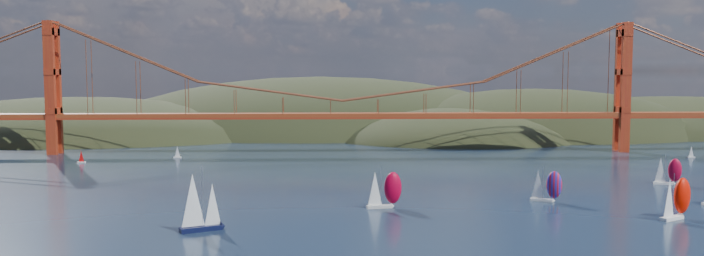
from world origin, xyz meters
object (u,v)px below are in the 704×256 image
sloop_navy (199,203)px  racer_rwb (546,185)px  racer_1 (675,198)px  racer_3 (667,171)px  racer_0 (383,189)px

sloop_navy → racer_rwb: (85.55, 30.56, -1.78)m
racer_rwb → sloop_navy: bearing=-136.8°
racer_1 → racer_rwb: bearing=105.9°
racer_rwb → racer_3: bearing=52.6°
sloop_navy → racer_3: sloop_navy is taller
racer_0 → racer_rwb: (43.65, 7.03, -0.48)m
sloop_navy → racer_rwb: bearing=-6.4°
racer_0 → sloop_navy: bearing=-159.9°
racer_0 → racer_3: (89.39, 32.41, -0.59)m
racer_3 → racer_0: bearing=-145.9°
racer_0 → racer_3: size_ratio=1.14×
sloop_navy → racer_1: sloop_navy is taller
racer_1 → racer_rwb: (-23.12, 22.96, -0.75)m
racer_3 → racer_rwb: 52.32m
racer_rwb → racer_0: bearing=-147.3°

